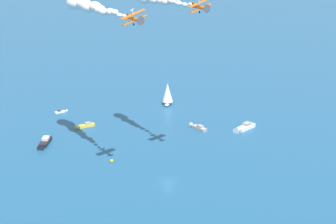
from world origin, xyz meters
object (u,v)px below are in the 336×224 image
(sailboat_near_centre, at_px, (168,94))
(motorboat_offshore, at_px, (244,128))
(biplane_lead, at_px, (200,7))
(wingwalker_wingman, at_px, (132,11))
(motorboat_outer_ring_a, at_px, (84,126))
(marker_buoy, at_px, (112,161))
(motorboat_trailing, at_px, (197,127))
(biplane_wingman, at_px, (134,19))
(motorboat_mid_cluster, at_px, (44,143))
(motorboat_far_stbd, at_px, (62,111))

(sailboat_near_centre, xyz_separation_m, motorboat_offshore, (-5.00, 41.20, -4.07))
(biplane_lead, xyz_separation_m, wingwalker_wingman, (21.95, -0.87, 0.85))
(motorboat_outer_ring_a, bearing_deg, marker_buoy, 76.77)
(motorboat_trailing, distance_m, motorboat_outer_ring_a, 43.50)
(motorboat_trailing, height_order, wingwalker_wingman, wingwalker_wingman)
(sailboat_near_centre, distance_m, biplane_wingman, 91.40)
(motorboat_offshore, bearing_deg, wingwalker_wingman, 15.53)
(sailboat_near_centre, xyz_separation_m, motorboat_mid_cluster, (61.42, 9.26, -4.11))
(marker_buoy, bearing_deg, motorboat_offshore, 173.99)
(motorboat_offshore, relative_size, biplane_wingman, 1.46)
(motorboat_offshore, xyz_separation_m, motorboat_mid_cluster, (66.41, -31.94, -0.04))
(motorboat_mid_cluster, distance_m, wingwalker_wingman, 71.09)
(motorboat_offshore, xyz_separation_m, biplane_wingman, (59.34, 16.66, 49.37))
(motorboat_far_stbd, xyz_separation_m, motorboat_trailing, (-33.09, 48.12, 0.22))
(marker_buoy, bearing_deg, biplane_lead, 125.70)
(motorboat_trailing, distance_m, wingwalker_wingman, 75.19)
(motorboat_trailing, distance_m, motorboat_mid_cluster, 57.05)
(motorboat_offshore, distance_m, motorboat_trailing, 17.50)
(marker_buoy, bearing_deg, sailboat_near_centre, -144.51)
(sailboat_near_centre, bearing_deg, motorboat_outer_ring_a, 3.03)
(motorboat_far_stbd, height_order, motorboat_offshore, motorboat_offshore)
(motorboat_offshore, bearing_deg, biplane_wingman, 15.69)
(motorboat_outer_ring_a, relative_size, biplane_lead, 1.04)
(motorboat_far_stbd, distance_m, marker_buoy, 54.58)
(biplane_lead, bearing_deg, motorboat_far_stbd, -83.90)
(motorboat_far_stbd, distance_m, motorboat_outer_ring_a, 20.70)
(motorboat_far_stbd, relative_size, biplane_wingman, 0.72)
(sailboat_near_centre, height_order, biplane_wingman, biplane_wingman)
(motorboat_outer_ring_a, height_order, marker_buoy, marker_buoy)
(sailboat_near_centre, bearing_deg, biplane_lead, 60.68)
(marker_buoy, bearing_deg, motorboat_mid_cluster, -65.90)
(motorboat_mid_cluster, xyz_separation_m, biplane_lead, (-28.44, 49.46, 50.63))
(motorboat_offshore, distance_m, marker_buoy, 55.01)
(marker_buoy, bearing_deg, motorboat_trailing, -172.06)
(sailboat_near_centre, relative_size, motorboat_far_stbd, 2.01)
(motorboat_mid_cluster, bearing_deg, biplane_lead, 119.90)
(biplane_lead, height_order, wingwalker_wingman, biplane_lead)
(motorboat_mid_cluster, xyz_separation_m, wingwalker_wingman, (-6.49, 48.59, 51.48))
(motorboat_mid_cluster, xyz_separation_m, biplane_wingman, (-7.08, 48.60, 49.41))
(motorboat_offshore, xyz_separation_m, biplane_lead, (37.98, 17.52, 50.60))
(motorboat_mid_cluster, distance_m, motorboat_outer_ring_a, 20.75)
(motorboat_mid_cluster, height_order, marker_buoy, motorboat_mid_cluster)
(motorboat_far_stbd, bearing_deg, biplane_lead, 96.10)
(biplane_lead, distance_m, wingwalker_wingman, 21.98)
(sailboat_near_centre, height_order, wingwalker_wingman, wingwalker_wingman)
(motorboat_offshore, bearing_deg, motorboat_mid_cluster, -25.68)
(motorboat_trailing, bearing_deg, wingwalker_wingman, 31.08)
(sailboat_near_centre, height_order, marker_buoy, sailboat_near_centre)
(biplane_wingman, xyz_separation_m, wingwalker_wingman, (0.58, -0.02, 2.07))
(motorboat_trailing, height_order, marker_buoy, marker_buoy)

